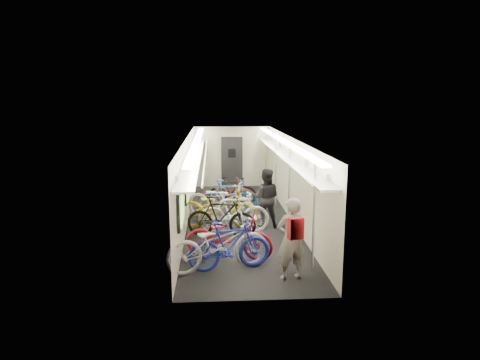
{
  "coord_description": "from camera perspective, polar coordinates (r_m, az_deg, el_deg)",
  "views": [
    {
      "loc": [
        -0.77,
        -11.97,
        3.51
      ],
      "look_at": [
        0.02,
        0.29,
        1.15
      ],
      "focal_mm": 32.0,
      "sensor_mm": 36.0,
      "label": 1
    }
  ],
  "objects": [
    {
      "name": "bicycle_7",
      "position": [
        13.03,
        -1.52,
        -2.28
      ],
      "size": [
        1.82,
        0.53,
        1.09
      ],
      "primitive_type": "imported",
      "rotation": [
        0.0,
        0.0,
        1.58
      ],
      "color": "#195496",
      "rests_on": "ground"
    },
    {
      "name": "bicycle_2",
      "position": [
        9.49,
        -1.46,
        -7.54
      ],
      "size": [
        2.06,
        1.16,
        1.03
      ],
      "primitive_type": "imported",
      "rotation": [
        0.0,
        0.0,
        1.31
      ],
      "color": "maroon",
      "rests_on": "ground"
    },
    {
      "name": "bicycle_3",
      "position": [
        10.9,
        -2.52,
        -4.96
      ],
      "size": [
        1.86,
        0.92,
        1.08
      ],
      "primitive_type": "imported",
      "rotation": [
        0.0,
        0.0,
        1.33
      ],
      "color": "black",
      "rests_on": "ground"
    },
    {
      "name": "bicycle_9",
      "position": [
        14.2,
        -1.03,
        -1.44
      ],
      "size": [
        1.6,
        0.46,
        0.96
      ],
      "primitive_type": "imported",
      "rotation": [
        0.0,
        0.0,
        1.58
      ],
      "color": "black",
      "rests_on": "ground"
    },
    {
      "name": "bicycle_8",
      "position": [
        13.88,
        -1.97,
        -1.79
      ],
      "size": [
        1.88,
        1.03,
        0.94
      ],
      "primitive_type": "imported",
      "rotation": [
        0.0,
        0.0,
        1.81
      ],
      "color": "maroon",
      "rests_on": "ground"
    },
    {
      "name": "passenger_mid",
      "position": [
        11.76,
        3.44,
        -2.41
      ],
      "size": [
        0.9,
        0.76,
        1.63
      ],
      "primitive_type": "imported",
      "rotation": [
        0.0,
        0.0,
        2.94
      ],
      "color": "black",
      "rests_on": "ground"
    },
    {
      "name": "bicycle_6",
      "position": [
        12.64,
        -2.66,
        -2.7
      ],
      "size": [
        2.2,
        1.51,
        1.09
      ],
      "primitive_type": "imported",
      "rotation": [
        0.0,
        0.0,
        1.15
      ],
      "color": "#B9B8BD",
      "rests_on": "ground"
    },
    {
      "name": "bicycle_4",
      "position": [
        11.66,
        -2.95,
        -3.7
      ],
      "size": [
        2.29,
        1.08,
        1.16
      ],
      "primitive_type": "imported",
      "rotation": [
        0.0,
        0.0,
        1.43
      ],
      "color": "gold",
      "rests_on": "ground"
    },
    {
      "name": "bicycle_5",
      "position": [
        11.23,
        -0.82,
        -4.35
      ],
      "size": [
        1.88,
        0.58,
        1.12
      ],
      "primitive_type": "imported",
      "rotation": [
        0.0,
        0.0,
        1.6
      ],
      "color": "silver",
      "rests_on": "ground"
    },
    {
      "name": "bicycle_0",
      "position": [
        8.87,
        -2.92,
        -8.48
      ],
      "size": [
        2.3,
        1.38,
        1.14
      ],
      "primitive_type": "imported",
      "rotation": [
        0.0,
        0.0,
        1.88
      ],
      "color": "#ABAAAF",
      "rests_on": "ground"
    },
    {
      "name": "passenger_near",
      "position": [
        8.43,
        6.81,
        -7.79
      ],
      "size": [
        0.68,
        0.53,
        1.65
      ],
      "primitive_type": "imported",
      "rotation": [
        0.0,
        0.0,
        3.39
      ],
      "color": "slate",
      "rests_on": "ground"
    },
    {
      "name": "bicycle_1",
      "position": [
        8.9,
        -1.38,
        -8.74
      ],
      "size": [
        1.8,
        0.84,
        1.04
      ],
      "primitive_type": "imported",
      "rotation": [
        0.0,
        0.0,
        1.78
      ],
      "color": "#1B27A6",
      "rests_on": "ground"
    },
    {
      "name": "backpack",
      "position": [
        7.55,
        7.43,
        -6.4
      ],
      "size": [
        0.29,
        0.21,
        0.38
      ],
      "primitive_type": "cube",
      "rotation": [
        0.0,
        0.0,
        0.28
      ],
      "color": "maroon",
      "rests_on": "passenger_near"
    },
    {
      "name": "train_car_shell",
      "position": [
        12.83,
        -1.85,
        2.56
      ],
      "size": [
        10.0,
        10.0,
        10.0
      ],
      "color": "black",
      "rests_on": "ground"
    }
  ]
}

